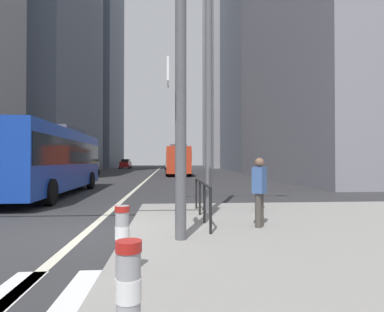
% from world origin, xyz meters
% --- Properties ---
extents(ground_plane, '(160.00, 160.00, 0.00)m').
position_xyz_m(ground_plane, '(0.00, 20.00, 0.00)').
color(ground_plane, '#303033').
extents(median_island, '(9.00, 10.00, 0.15)m').
position_xyz_m(median_island, '(5.50, -1.00, 0.07)').
color(median_island, gray).
rests_on(median_island, ground).
extents(lane_centre_line, '(0.20, 80.00, 0.01)m').
position_xyz_m(lane_centre_line, '(0.00, 30.00, 0.01)').
color(lane_centre_line, beige).
rests_on(lane_centre_line, ground).
extents(office_tower_left_far, '(12.63, 20.38, 47.89)m').
position_xyz_m(office_tower_left_far, '(-16.00, 66.29, 23.94)').
color(office_tower_left_far, slate).
rests_on(office_tower_left_far, ground).
extents(office_tower_right_near, '(12.51, 21.65, 31.33)m').
position_xyz_m(office_tower_right_near, '(17.00, 19.76, 15.67)').
color(office_tower_right_near, gray).
rests_on(office_tower_right_near, ground).
extents(office_tower_right_mid, '(10.19, 18.71, 48.15)m').
position_xyz_m(office_tower_right_mid, '(17.00, 44.72, 24.07)').
color(office_tower_right_mid, slate).
rests_on(office_tower_right_mid, ground).
extents(office_tower_right_far, '(11.46, 22.19, 53.64)m').
position_xyz_m(office_tower_right_far, '(17.00, 69.43, 26.82)').
color(office_tower_right_far, '#9E9EA3').
rests_on(office_tower_right_far, ground).
extents(city_bus_blue_oncoming, '(2.93, 11.05, 3.40)m').
position_xyz_m(city_bus_blue_oncoming, '(-3.77, 8.35, 1.84)').
color(city_bus_blue_oncoming, '#14389E').
rests_on(city_bus_blue_oncoming, ground).
extents(city_bus_red_receding, '(2.74, 11.07, 3.40)m').
position_xyz_m(city_bus_red_receding, '(2.98, 29.66, 1.84)').
color(city_bus_red_receding, red).
rests_on(city_bus_red_receding, ground).
extents(car_oncoming_mid, '(2.10, 4.51, 1.94)m').
position_xyz_m(car_oncoming_mid, '(-6.80, 58.17, 0.99)').
color(car_oncoming_mid, maroon).
rests_on(car_oncoming_mid, ground).
extents(car_receding_near, '(2.12, 4.23, 1.94)m').
position_xyz_m(car_receding_near, '(3.31, 51.39, 0.99)').
color(car_receding_near, gold).
rests_on(car_receding_near, ground).
extents(car_receding_far, '(2.12, 4.59, 1.94)m').
position_xyz_m(car_receding_far, '(2.20, 51.19, 0.99)').
color(car_receding_far, '#B2A899').
rests_on(car_receding_far, ground).
extents(car_oncoming_far, '(2.20, 4.48, 1.94)m').
position_xyz_m(car_oncoming_far, '(-7.00, 28.66, 0.99)').
color(car_oncoming_far, '#232838').
rests_on(car_oncoming_far, ground).
extents(traffic_signal_gantry, '(7.18, 0.65, 6.00)m').
position_xyz_m(traffic_signal_gantry, '(-0.28, -1.18, 4.16)').
color(traffic_signal_gantry, '#515156').
rests_on(traffic_signal_gantry, median_island).
extents(street_lamp_post, '(5.50, 0.32, 8.00)m').
position_xyz_m(street_lamp_post, '(3.13, 2.18, 5.28)').
color(street_lamp_post, '#56565B').
rests_on(street_lamp_post, median_island).
extents(bollard_front, '(0.20, 0.20, 0.94)m').
position_xyz_m(bollard_front, '(1.63, -5.00, 0.67)').
color(bollard_front, '#99999E').
rests_on(bollard_front, median_island).
extents(bollard_left, '(0.20, 0.20, 0.93)m').
position_xyz_m(bollard_left, '(1.31, -3.09, 0.67)').
color(bollard_left, '#99999E').
rests_on(bollard_left, median_island).
extents(pedestrian_railing, '(0.06, 3.55, 0.98)m').
position_xyz_m(pedestrian_railing, '(2.80, 0.99, 0.85)').
color(pedestrian_railing, black).
rests_on(pedestrian_railing, median_island).
extents(pedestrian_waiting, '(0.41, 0.45, 1.60)m').
position_xyz_m(pedestrian_waiting, '(4.02, -0.14, 1.03)').
color(pedestrian_waiting, '#423D38').
rests_on(pedestrian_waiting, median_island).
extents(pedestrian_walking, '(0.39, 0.45, 1.56)m').
position_xyz_m(pedestrian_walking, '(4.65, 2.12, 1.00)').
color(pedestrian_walking, '#2D334C').
rests_on(pedestrian_walking, median_island).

